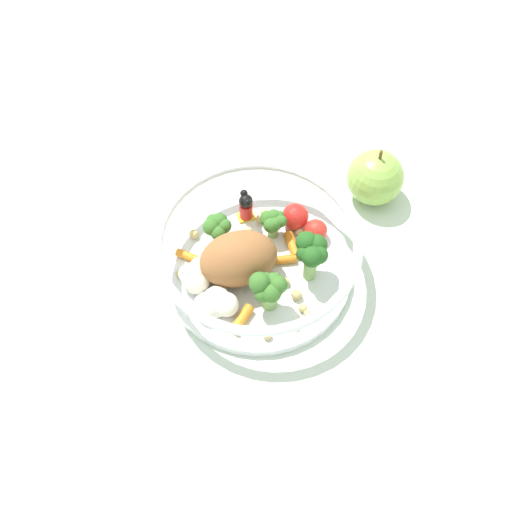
{
  "coord_description": "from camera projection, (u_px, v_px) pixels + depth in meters",
  "views": [
    {
      "loc": [
        0.09,
        -0.37,
        0.62
      ],
      "look_at": [
        -0.0,
        -0.0,
        0.04
      ],
      "focal_mm": 45.17,
      "sensor_mm": 36.0,
      "label": 1
    }
  ],
  "objects": [
    {
      "name": "ground_plane",
      "position": [
        258.0,
        271.0,
        0.73
      ],
      "size": [
        2.4,
        2.4,
        0.0
      ],
      "primitive_type": "plane",
      "color": "silver"
    },
    {
      "name": "loose_apple",
      "position": [
        375.0,
        177.0,
        0.76
      ],
      "size": [
        0.07,
        0.07,
        0.08
      ],
      "color": "#8CB74C",
      "rests_on": "ground_plane"
    },
    {
      "name": "food_container",
      "position": [
        251.0,
        259.0,
        0.7
      ],
      "size": [
        0.22,
        0.22,
        0.07
      ],
      "color": "white",
      "rests_on": "ground_plane"
    }
  ]
}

